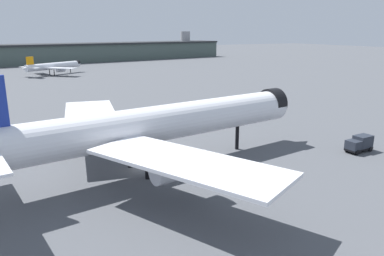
# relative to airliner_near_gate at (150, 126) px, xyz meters

# --- Properties ---
(ground) EXTENTS (900.00, 900.00, 0.00)m
(ground) POSITION_rel_airliner_near_gate_xyz_m (-1.91, 1.25, -7.36)
(ground) COLOR #4C4F54
(airliner_near_gate) EXTENTS (63.73, 57.79, 16.72)m
(airliner_near_gate) POSITION_rel_airliner_near_gate_xyz_m (0.00, 0.00, 0.00)
(airliner_near_gate) COLOR white
(airliner_near_gate) RESTS_ON ground
(airliner_far_taxiway) EXTENTS (32.75, 29.43, 9.83)m
(airliner_far_taxiway) POSITION_rel_airliner_near_gate_xyz_m (5.81, 147.61, -3.03)
(airliner_far_taxiway) COLOR silver
(airliner_far_taxiway) RESTS_ON ground
(terminal_building) EXTENTS (248.97, 57.02, 21.09)m
(terminal_building) POSITION_rel_airliner_near_gate_xyz_m (27.51, 220.04, -0.66)
(terminal_building) COLOR #475651
(terminal_building) RESTS_ON ground
(service_truck_front) EXTENTS (5.61, 2.83, 3.00)m
(service_truck_front) POSITION_rel_airliner_near_gate_xyz_m (37.77, -9.45, -5.77)
(service_truck_front) COLOR black
(service_truck_front) RESTS_ON ground
(traffic_cone_wingtip) EXTENTS (0.51, 0.51, 0.64)m
(traffic_cone_wingtip) POSITION_rel_airliner_near_gate_xyz_m (-16.66, 31.43, -7.04)
(traffic_cone_wingtip) COLOR #F2600C
(traffic_cone_wingtip) RESTS_ON ground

